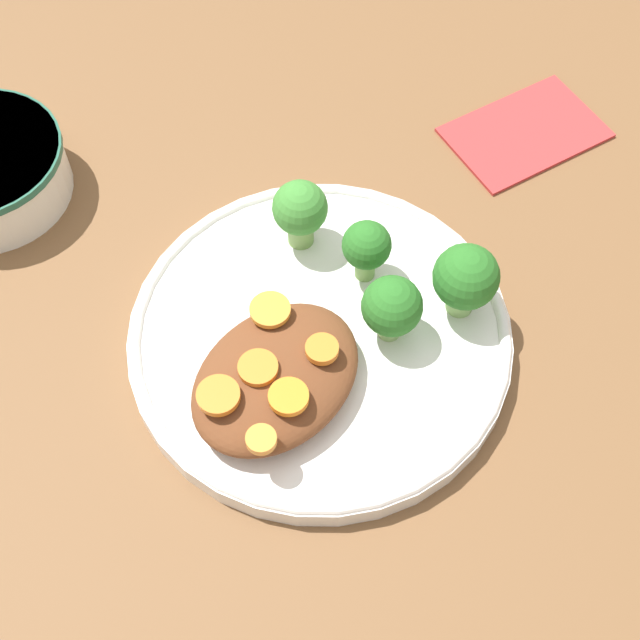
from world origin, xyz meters
The scene contains 14 objects.
ground_plane centered at (0.00, 0.00, 0.00)m, with size 4.00×4.00×0.00m, color brown.
plate centered at (0.00, 0.00, 0.01)m, with size 0.26×0.26×0.02m.
stew_mound centered at (-0.05, -0.01, 0.03)m, with size 0.12×0.09×0.03m, color brown.
broccoli_floret_0 centered at (0.06, 0.01, 0.05)m, with size 0.03×0.03×0.05m.
broccoli_floret_1 centered at (0.05, 0.06, 0.05)m, with size 0.04×0.04×0.06m.
broccoli_floret_2 centered at (0.08, -0.06, 0.05)m, with size 0.04×0.04×0.06m.
broccoli_floret_3 centered at (0.03, -0.04, 0.05)m, with size 0.04×0.04×0.05m.
carrot_slice_0 centered at (-0.06, 0.00, 0.05)m, with size 0.03×0.03×0.00m, color orange.
carrot_slice_1 centered at (-0.02, -0.02, 0.05)m, with size 0.02×0.02×0.01m, color orange.
carrot_slice_2 centered at (-0.09, 0.01, 0.05)m, with size 0.03×0.03×0.00m, color orange.
carrot_slice_3 centered at (-0.09, -0.03, 0.05)m, with size 0.02×0.02×0.01m, color orange.
carrot_slice_4 centered at (-0.06, -0.03, 0.05)m, with size 0.02×0.02×0.01m, color orange.
carrot_slice_5 centered at (-0.02, 0.02, 0.05)m, with size 0.03×0.03×0.00m, color orange.
napkin centered at (0.25, 0.00, 0.00)m, with size 0.14×0.11×0.01m.
Camera 1 is at (-0.23, -0.20, 0.53)m, focal length 50.00 mm.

